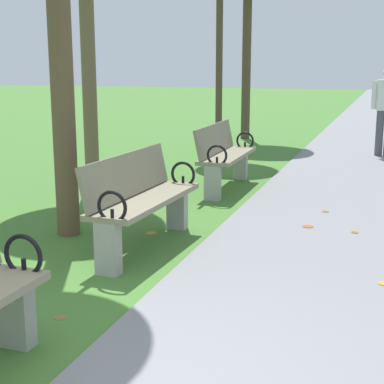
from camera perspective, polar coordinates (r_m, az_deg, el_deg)
paved_walkway at (r=20.16m, az=17.54°, el=6.96°), size 2.39×44.00×0.02m
park_bench_2 at (r=5.47m, az=-4.97°, el=-0.64°), size 0.54×1.62×0.90m
park_bench_3 at (r=8.12m, az=3.17°, el=3.67°), size 0.48×1.60×0.90m
scattered_leaves at (r=5.10m, az=1.50°, el=-7.09°), size 4.49×6.09×0.02m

